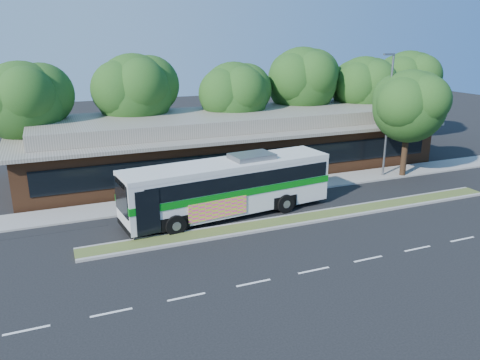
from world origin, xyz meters
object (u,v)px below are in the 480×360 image
at_px(sedan, 60,191).
at_px(sidewalk_tree, 412,104).
at_px(lamp_post, 388,112).
at_px(transit_bus, 229,183).

bearing_deg(sedan, sidewalk_tree, -83.14).
distance_m(sedan, sidewalk_tree, 25.42).
height_order(lamp_post, sidewalk_tree, lamp_post).
height_order(transit_bus, sidewalk_tree, sidewalk_tree).
bearing_deg(sidewalk_tree, lamp_post, 167.04).
bearing_deg(lamp_post, sedan, 171.57).
relative_size(transit_bus, sidewalk_tree, 1.62).
bearing_deg(sedan, lamp_post, -82.80).
height_order(lamp_post, transit_bus, lamp_post).
height_order(sedan, sidewalk_tree, sidewalk_tree).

